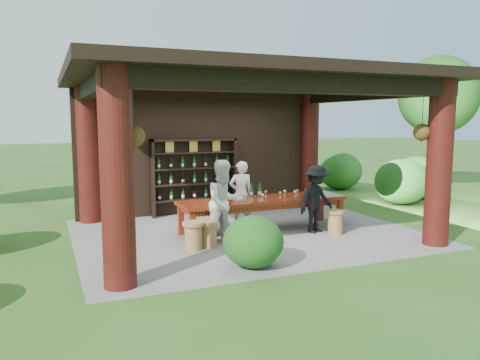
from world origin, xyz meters
name	(u,v)px	position (x,y,z in m)	size (l,w,h in m)	color
ground	(247,233)	(0.00, 0.00, 0.00)	(90.00, 90.00, 0.00)	#2D5119
pavilion	(239,137)	(-0.01, 0.43, 2.13)	(7.50, 6.00, 3.60)	slate
wine_shelf	(194,177)	(-0.46, 2.45, 1.02)	(2.31, 0.35, 2.03)	black
tasting_table	(263,203)	(0.42, 0.04, 0.64)	(3.93, 1.09, 0.75)	#541A0C
stool_near_left	(209,233)	(-1.17, -0.79, 0.27)	(0.39, 0.39, 0.52)	olive
stool_near_right	(335,221)	(1.76, -0.88, 0.29)	(0.41, 0.41, 0.54)	olive
stool_far_left	(193,235)	(-1.53, -0.89, 0.30)	(0.42, 0.42, 0.56)	olive
host	(241,194)	(0.14, 0.67, 0.78)	(0.57, 0.37, 1.56)	silver
guest_woman	(224,203)	(-0.82, -0.75, 0.87)	(0.84, 0.66, 1.73)	silver
guest_man	(316,199)	(1.44, -0.57, 0.76)	(0.98, 0.57, 1.52)	black
table_bottles	(257,190)	(0.41, 0.36, 0.90)	(0.29, 0.11, 0.31)	#194C1E
table_glasses	(285,194)	(0.98, 0.04, 0.82)	(1.33, 0.44, 0.15)	silver
napkin_basket	(240,197)	(-0.17, 0.00, 0.82)	(0.26, 0.18, 0.14)	#BF6672
shrubs	(317,196)	(2.35, 0.81, 0.56)	(14.70, 9.11, 1.36)	#194C14
trees	(340,90)	(3.68, 1.86, 3.37)	(20.92, 11.38, 4.80)	#3F2819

